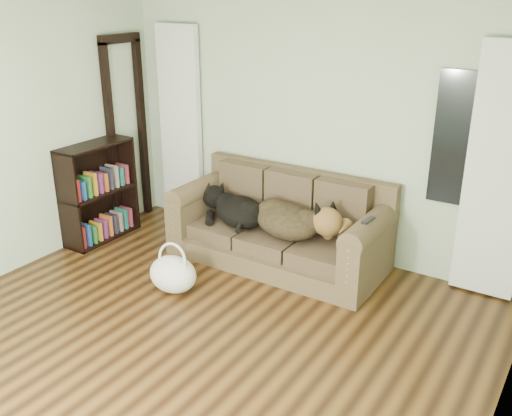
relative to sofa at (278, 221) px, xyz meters
The scene contains 13 objects.
floor 2.03m from the sofa, 86.58° to the right, with size 5.00×5.00×0.00m, color black.
wall_back 1.01m from the sofa, 77.32° to the left, with size 4.50×0.04×2.60m, color beige.
wall_right 3.20m from the sofa, 39.83° to the right, with size 0.04×5.00×2.60m, color beige.
curtain_left 1.79m from the sofa, 164.29° to the left, with size 0.55×0.08×2.25m, color white.
curtain_right 2.09m from the sofa, 13.06° to the left, with size 0.55×0.08×2.25m, color white.
window_pane 1.90m from the sofa, 17.52° to the left, with size 0.50×0.03×1.20m, color black.
door_casing 2.17m from the sofa, behind, with size 0.07×0.60×2.10m, color black.
sofa is the anchor object (origin of this frame).
dog_black_lab 0.46m from the sofa, behind, with size 0.68×0.47×0.29m, color black.
dog_shepherd 0.19m from the sofa, 11.99° to the right, with size 0.80×0.56×0.35m, color black.
tv_remote 1.05m from the sofa, ahead, with size 0.05×0.19×0.02m, color black.
tote_bag 1.19m from the sofa, 115.78° to the right, with size 0.47×0.36×0.34m, color white.
bookshelf 2.04m from the sofa, 164.73° to the right, with size 0.33×0.87×1.09m, color black.
Camera 1 is at (2.54, -2.60, 2.67)m, focal length 40.00 mm.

